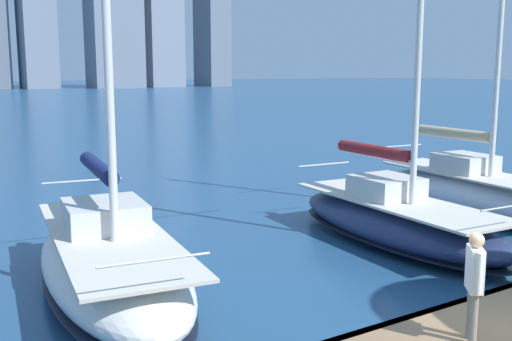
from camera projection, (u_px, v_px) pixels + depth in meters
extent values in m
cube|color=#473828|center=(442.00, 309.00, 9.84)|extent=(28.00, 0.16, 0.10)
cylinder|color=#473828|center=(450.00, 330.00, 9.75)|extent=(0.28, 0.28, 0.50)
cube|color=slate|center=(212.00, 38.00, 180.65)|extent=(6.98, 11.48, 28.61)
ellipsoid|color=silver|center=(475.00, 195.00, 18.68)|extent=(3.06, 7.89, 1.22)
ellipsoid|color=black|center=(474.00, 205.00, 18.74)|extent=(3.08, 7.93, 0.10)
cube|color=beige|center=(476.00, 175.00, 18.58)|extent=(2.56, 6.93, 0.06)
cube|color=silver|center=(465.00, 163.00, 18.93)|extent=(1.55, 1.82, 0.55)
cylinder|color=silver|center=(453.00, 137.00, 19.31)|extent=(0.44, 3.23, 0.12)
cylinder|color=#C6B284|center=(453.00, 133.00, 19.30)|extent=(0.61, 2.99, 0.32)
cylinder|color=silver|center=(402.00, 146.00, 21.54)|extent=(1.73, 0.21, 0.04)
ellipsoid|color=navy|center=(396.00, 223.00, 15.49)|extent=(2.91, 7.38, 1.09)
ellipsoid|color=black|center=(396.00, 234.00, 15.54)|extent=(2.92, 7.42, 0.10)
cube|color=beige|center=(397.00, 201.00, 15.40)|extent=(2.41, 6.49, 0.06)
cube|color=silver|center=(386.00, 187.00, 15.72)|extent=(1.56, 1.68, 0.55)
cylinder|color=silver|center=(421.00, 7.00, 14.14)|extent=(0.16, 0.16, 9.53)
cylinder|color=silver|center=(374.00, 155.00, 16.06)|extent=(0.32, 3.04, 0.12)
cylinder|color=maroon|center=(374.00, 151.00, 16.05)|extent=(0.50, 2.81, 0.32)
cylinder|color=silver|center=(508.00, 207.00, 12.43)|extent=(1.58, 0.14, 0.04)
cylinder|color=silver|center=(324.00, 164.00, 18.13)|extent=(1.83, 0.16, 0.04)
ellipsoid|color=white|center=(111.00, 266.00, 11.90)|extent=(3.62, 7.90, 1.20)
ellipsoid|color=black|center=(112.00, 282.00, 11.96)|extent=(3.64, 7.94, 0.10)
cube|color=beige|center=(110.00, 235.00, 11.80)|extent=(3.04, 6.93, 0.06)
cube|color=silver|center=(105.00, 215.00, 12.16)|extent=(1.76, 1.88, 0.55)
cylinder|color=silver|center=(106.00, 11.00, 10.59)|extent=(0.16, 0.16, 8.42)
cylinder|color=silver|center=(98.00, 173.00, 12.55)|extent=(0.57, 3.18, 0.12)
cylinder|color=navy|center=(98.00, 168.00, 12.53)|extent=(0.74, 2.96, 0.32)
cylinder|color=silver|center=(155.00, 260.00, 8.57)|extent=(1.66, 0.28, 0.04)
cylinder|color=silver|center=(82.00, 181.00, 14.79)|extent=(1.91, 0.31, 0.04)
cylinder|color=gray|center=(473.00, 319.00, 8.42)|extent=(0.12, 0.12, 0.76)
cylinder|color=gray|center=(471.00, 313.00, 8.61)|extent=(0.12, 0.12, 0.76)
cube|color=white|center=(475.00, 269.00, 8.40)|extent=(0.42, 0.44, 0.63)
cylinder|color=white|center=(479.00, 273.00, 8.15)|extent=(0.09, 0.09, 0.58)
cylinder|color=white|center=(471.00, 262.00, 8.64)|extent=(0.09, 0.09, 0.58)
sphere|color=tan|center=(477.00, 240.00, 8.33)|extent=(0.21, 0.21, 0.21)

